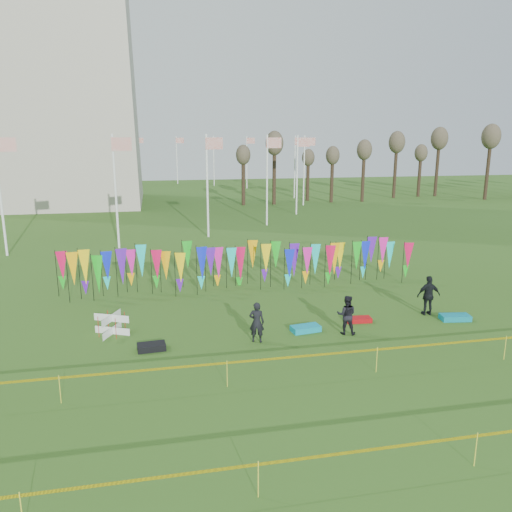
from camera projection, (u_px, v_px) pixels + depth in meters
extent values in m
plane|color=#2F5217|center=(284.00, 367.00, 17.23)|extent=(160.00, 160.00, 0.00)
cylinder|color=white|center=(295.00, 167.00, 64.80)|extent=(0.16, 0.16, 8.00)
plane|color=#B52113|center=(300.00, 141.00, 64.16)|extent=(1.40, 0.00, 1.40)
cylinder|color=white|center=(274.00, 165.00, 71.52)|extent=(0.16, 0.16, 8.00)
plane|color=#B52113|center=(279.00, 141.00, 70.88)|extent=(1.40, 0.00, 1.40)
cylinder|color=white|center=(247.00, 162.00, 77.41)|extent=(0.16, 0.16, 8.00)
plane|color=#B52113|center=(250.00, 141.00, 76.77)|extent=(1.40, 0.00, 1.40)
cylinder|color=white|center=(214.00, 161.00, 82.07)|extent=(0.16, 0.16, 8.00)
plane|color=#B52113|center=(217.00, 141.00, 81.43)|extent=(1.40, 0.00, 1.40)
cylinder|color=white|center=(177.00, 160.00, 85.18)|extent=(0.16, 0.16, 8.00)
plane|color=#B52113|center=(180.00, 140.00, 84.54)|extent=(1.40, 0.00, 1.40)
cylinder|color=white|center=(137.00, 160.00, 86.53)|extent=(0.16, 0.16, 8.00)
plane|color=#B52113|center=(139.00, 140.00, 85.88)|extent=(1.40, 0.00, 1.40)
cylinder|color=white|center=(94.00, 160.00, 86.02)|extent=(0.16, 0.16, 8.00)
plane|color=#B52113|center=(96.00, 140.00, 85.38)|extent=(1.40, 0.00, 1.40)
cylinder|color=white|center=(48.00, 161.00, 83.70)|extent=(0.16, 0.16, 8.00)
plane|color=#B52113|center=(50.00, 140.00, 83.05)|extent=(1.40, 0.00, 1.40)
cylinder|color=white|center=(0.00, 162.00, 79.71)|extent=(0.16, 0.16, 8.00)
plane|color=#B52113|center=(2.00, 141.00, 79.07)|extent=(1.40, 0.00, 1.40)
cylinder|color=white|center=(0.00, 196.00, 32.64)|extent=(0.16, 0.16, 8.00)
plane|color=#B52113|center=(4.00, 145.00, 32.00)|extent=(1.40, 0.00, 1.40)
cylinder|color=white|center=(116.00, 192.00, 34.97)|extent=(0.16, 0.16, 8.00)
plane|color=#B52113|center=(122.00, 144.00, 34.32)|extent=(1.40, 0.00, 1.40)
cylinder|color=white|center=(207.00, 187.00, 38.95)|extent=(0.16, 0.16, 8.00)
plane|color=#B52113|center=(214.00, 143.00, 38.31)|extent=(1.40, 0.00, 1.40)
cylinder|color=white|center=(267.00, 181.00, 44.33)|extent=(0.16, 0.16, 8.00)
plane|color=#B52113|center=(274.00, 143.00, 43.68)|extent=(1.40, 0.00, 1.40)
cylinder|color=white|center=(297.00, 175.00, 50.72)|extent=(0.16, 0.16, 8.00)
plane|color=#B52113|center=(303.00, 142.00, 50.08)|extent=(1.40, 0.00, 1.40)
cylinder|color=white|center=(304.00, 171.00, 57.71)|extent=(0.16, 0.16, 8.00)
plane|color=#B52113|center=(310.00, 142.00, 57.06)|extent=(1.40, 0.00, 1.40)
cylinder|color=black|center=(56.00, 276.00, 24.24)|extent=(0.03, 0.03, 2.32)
cone|color=#E10C4B|center=(61.00, 270.00, 24.23)|extent=(0.64, 0.64, 1.60)
cylinder|color=black|center=(68.00, 276.00, 24.35)|extent=(0.03, 0.03, 2.32)
cone|color=#FFAC08|center=(73.00, 270.00, 24.34)|extent=(0.64, 0.64, 1.60)
cylinder|color=black|center=(80.00, 275.00, 24.46)|extent=(0.03, 0.03, 2.32)
cone|color=yellow|center=(85.00, 269.00, 24.45)|extent=(0.64, 0.64, 1.60)
cylinder|color=black|center=(92.00, 274.00, 24.57)|extent=(0.03, 0.03, 2.32)
cone|color=#15BC1B|center=(97.00, 269.00, 24.56)|extent=(0.64, 0.64, 1.60)
cylinder|color=black|center=(104.00, 274.00, 24.68)|extent=(0.03, 0.03, 2.32)
cone|color=#0E22F5|center=(109.00, 268.00, 24.67)|extent=(0.64, 0.64, 1.60)
cylinder|color=black|center=(115.00, 273.00, 24.79)|extent=(0.03, 0.03, 2.32)
cone|color=#5C15BC|center=(121.00, 268.00, 24.78)|extent=(0.64, 0.64, 1.60)
cylinder|color=black|center=(127.00, 273.00, 24.90)|extent=(0.03, 0.03, 2.32)
cone|color=#EF1AA4|center=(132.00, 267.00, 24.89)|extent=(0.64, 0.64, 1.60)
cylinder|color=black|center=(139.00, 272.00, 25.01)|extent=(0.03, 0.03, 2.32)
cone|color=#0EDBD1|center=(144.00, 266.00, 25.00)|extent=(0.64, 0.64, 1.60)
cylinder|color=black|center=(150.00, 271.00, 25.12)|extent=(0.03, 0.03, 2.32)
cone|color=#E10C4B|center=(155.00, 266.00, 25.11)|extent=(0.64, 0.64, 1.60)
cylinder|color=black|center=(161.00, 271.00, 25.23)|extent=(0.03, 0.03, 2.32)
cone|color=#FFAC08|center=(167.00, 265.00, 25.22)|extent=(0.64, 0.64, 1.60)
cylinder|color=black|center=(173.00, 270.00, 25.34)|extent=(0.03, 0.03, 2.32)
cone|color=yellow|center=(178.00, 265.00, 25.33)|extent=(0.64, 0.64, 1.60)
cylinder|color=black|center=(184.00, 270.00, 25.45)|extent=(0.03, 0.03, 2.32)
cone|color=#15BC1B|center=(189.00, 264.00, 25.44)|extent=(0.64, 0.64, 1.60)
cylinder|color=black|center=(195.00, 269.00, 25.56)|extent=(0.03, 0.03, 2.32)
cone|color=#0E22F5|center=(200.00, 264.00, 25.55)|extent=(0.64, 0.64, 1.60)
cylinder|color=black|center=(206.00, 269.00, 25.67)|extent=(0.03, 0.03, 2.32)
cone|color=#5C15BC|center=(211.00, 263.00, 25.66)|extent=(0.64, 0.64, 1.60)
cylinder|color=black|center=(217.00, 268.00, 25.78)|extent=(0.03, 0.03, 2.32)
cone|color=#EF1AA4|center=(222.00, 263.00, 25.77)|extent=(0.64, 0.64, 1.60)
cylinder|color=black|center=(227.00, 267.00, 25.89)|extent=(0.03, 0.03, 2.32)
cone|color=#0EDBD1|center=(233.00, 262.00, 25.88)|extent=(0.64, 0.64, 1.60)
cylinder|color=black|center=(238.00, 267.00, 26.00)|extent=(0.03, 0.03, 2.32)
cone|color=#E10C4B|center=(243.00, 262.00, 25.99)|extent=(0.64, 0.64, 1.60)
cylinder|color=black|center=(249.00, 266.00, 26.11)|extent=(0.03, 0.03, 2.32)
cone|color=#FFAC08|center=(254.00, 261.00, 26.10)|extent=(0.64, 0.64, 1.60)
cylinder|color=black|center=(259.00, 266.00, 26.22)|extent=(0.03, 0.03, 2.32)
cone|color=yellow|center=(264.00, 260.00, 26.21)|extent=(0.64, 0.64, 1.60)
cylinder|color=black|center=(269.00, 265.00, 26.33)|extent=(0.03, 0.03, 2.32)
cone|color=#15BC1B|center=(275.00, 260.00, 26.32)|extent=(0.64, 0.64, 1.60)
cylinder|color=black|center=(280.00, 265.00, 26.44)|extent=(0.03, 0.03, 2.32)
cone|color=#0E22F5|center=(285.00, 259.00, 26.43)|extent=(0.64, 0.64, 1.60)
cylinder|color=black|center=(290.00, 264.00, 26.55)|extent=(0.03, 0.03, 2.32)
cone|color=#5C15BC|center=(295.00, 259.00, 26.54)|extent=(0.64, 0.64, 1.60)
cylinder|color=black|center=(300.00, 264.00, 26.66)|extent=(0.03, 0.03, 2.32)
cone|color=#EF1AA4|center=(305.00, 258.00, 26.65)|extent=(0.64, 0.64, 1.60)
cylinder|color=black|center=(310.00, 263.00, 26.77)|extent=(0.03, 0.03, 2.32)
cone|color=#0EDBD1|center=(315.00, 258.00, 26.76)|extent=(0.64, 0.64, 1.60)
cylinder|color=black|center=(320.00, 263.00, 26.88)|extent=(0.03, 0.03, 2.32)
cone|color=#E10C4B|center=(325.00, 257.00, 26.87)|extent=(0.64, 0.64, 1.60)
cylinder|color=black|center=(330.00, 262.00, 26.99)|extent=(0.03, 0.03, 2.32)
cone|color=#FFAC08|center=(335.00, 257.00, 26.98)|extent=(0.64, 0.64, 1.60)
cylinder|color=black|center=(340.00, 262.00, 27.10)|extent=(0.03, 0.03, 2.32)
cone|color=yellow|center=(345.00, 257.00, 27.09)|extent=(0.64, 0.64, 1.60)
cylinder|color=black|center=(350.00, 261.00, 27.21)|extent=(0.03, 0.03, 2.32)
cone|color=#15BC1B|center=(355.00, 256.00, 27.20)|extent=(0.64, 0.64, 1.60)
cylinder|color=black|center=(359.00, 261.00, 27.32)|extent=(0.03, 0.03, 2.32)
cone|color=#0E22F5|center=(364.00, 256.00, 27.31)|extent=(0.64, 0.64, 1.60)
cylinder|color=black|center=(369.00, 260.00, 27.43)|extent=(0.03, 0.03, 2.32)
cone|color=#5C15BC|center=(374.00, 255.00, 27.42)|extent=(0.64, 0.64, 1.60)
cylinder|color=black|center=(378.00, 260.00, 27.54)|extent=(0.03, 0.03, 2.32)
cone|color=#EF1AA4|center=(383.00, 255.00, 27.53)|extent=(0.64, 0.64, 1.60)
cylinder|color=black|center=(388.00, 259.00, 27.65)|extent=(0.03, 0.03, 2.32)
cone|color=#0EDBD1|center=(393.00, 254.00, 27.64)|extent=(0.64, 0.64, 1.60)
cylinder|color=black|center=(397.00, 259.00, 27.76)|extent=(0.03, 0.03, 2.32)
cone|color=#E10C4B|center=(402.00, 254.00, 27.75)|extent=(0.64, 0.64, 1.60)
cube|color=#DBC904|center=(292.00, 357.00, 16.09)|extent=(26.00, 0.01, 0.08)
cylinder|color=yellow|center=(65.00, 389.00, 14.81)|extent=(0.02, 0.02, 0.90)
cylinder|color=yellow|center=(231.00, 373.00, 15.79)|extent=(0.02, 0.02, 0.90)
cylinder|color=yellow|center=(378.00, 360.00, 16.76)|extent=(0.02, 0.02, 0.90)
cylinder|color=yellow|center=(509.00, 347.00, 17.74)|extent=(0.02, 0.02, 0.90)
cube|color=#DBC904|center=(353.00, 452.00, 11.23)|extent=(26.00, 0.01, 0.08)
cylinder|color=yellow|center=(22.00, 512.00, 9.95)|extent=(0.02, 0.02, 0.90)
cylinder|color=yellow|center=(266.00, 478.00, 10.92)|extent=(0.02, 0.02, 0.90)
cylinder|color=yellow|center=(470.00, 450.00, 11.90)|extent=(0.02, 0.02, 0.90)
cylinder|color=#3D2D1E|center=(239.00, 177.00, 59.61)|extent=(0.44, 0.44, 6.40)
ellipsoid|color=brown|center=(239.00, 148.00, 58.83)|extent=(1.92, 1.92, 2.56)
cylinder|color=#3D2D1E|center=(272.00, 176.00, 60.39)|extent=(0.44, 0.44, 6.40)
ellipsoid|color=brown|center=(272.00, 148.00, 59.61)|extent=(1.92, 1.92, 2.56)
cylinder|color=#3D2D1E|center=(304.00, 176.00, 61.17)|extent=(0.44, 0.44, 6.40)
ellipsoid|color=brown|center=(304.00, 148.00, 60.40)|extent=(1.92, 1.92, 2.56)
cylinder|color=#3D2D1E|center=(334.00, 175.00, 61.95)|extent=(0.44, 0.44, 6.40)
ellipsoid|color=brown|center=(335.00, 148.00, 61.18)|extent=(1.92, 1.92, 2.56)
cylinder|color=#3D2D1E|center=(365.00, 175.00, 62.73)|extent=(0.44, 0.44, 6.40)
ellipsoid|color=brown|center=(366.00, 147.00, 61.96)|extent=(1.92, 1.92, 2.56)
cylinder|color=#3D2D1E|center=(394.00, 174.00, 63.51)|extent=(0.44, 0.44, 6.40)
ellipsoid|color=brown|center=(396.00, 147.00, 62.74)|extent=(1.92, 1.92, 2.56)
cylinder|color=#3D2D1E|center=(423.00, 174.00, 64.30)|extent=(0.44, 0.44, 6.40)
ellipsoid|color=brown|center=(425.00, 147.00, 63.52)|extent=(1.92, 1.92, 2.56)
cylinder|color=#3D2D1E|center=(451.00, 173.00, 65.08)|extent=(0.44, 0.44, 6.40)
ellipsoid|color=brown|center=(453.00, 147.00, 64.30)|extent=(1.92, 1.92, 2.56)
cylinder|color=#3D2D1E|center=(478.00, 173.00, 65.86)|extent=(0.44, 0.44, 6.40)
ellipsoid|color=brown|center=(481.00, 147.00, 65.08)|extent=(1.92, 1.92, 2.56)
cylinder|color=#3D2D1E|center=(505.00, 173.00, 66.64)|extent=(0.44, 0.44, 6.40)
ellipsoid|color=brown|center=(507.00, 147.00, 65.86)|extent=(1.92, 1.92, 2.56)
cylinder|color=red|center=(101.00, 329.00, 19.55)|extent=(0.02, 0.02, 0.86)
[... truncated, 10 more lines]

